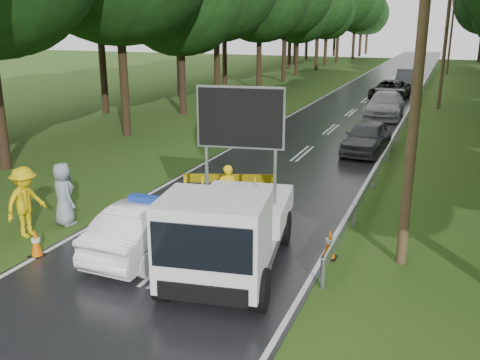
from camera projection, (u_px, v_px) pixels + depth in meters
The scene contains 22 objects.
ground at pixel (175, 262), 13.21m from camera, with size 160.00×160.00×0.00m, color #264915.
road at pixel (366, 100), 39.95m from camera, with size 7.00×140.00×0.02m, color black.
guardrail at pixel (418, 96), 38.20m from camera, with size 0.12×60.06×0.70m.
utility_pole_near at pixel (420, 52), 11.72m from camera, with size 1.40×0.24×10.00m.
utility_pole_mid at pixel (447, 31), 34.89m from camera, with size 1.40×0.24×10.00m.
utility_pole_far at pixel (452, 27), 58.07m from camera, with size 1.40×0.24×10.00m.
police_sedan at pixel (150, 227), 13.55m from camera, with size 1.56×4.19×1.50m.
work_truck at pixel (228, 228), 12.28m from camera, with size 3.10×5.53×4.18m.
barrier at pixel (229, 183), 16.61m from camera, with size 2.67×0.99×1.16m.
officer at pixel (227, 191), 15.97m from camera, with size 0.60×0.39×1.65m, color yellow.
civilian at pixel (197, 222), 13.26m from camera, with size 0.91×0.71×1.87m, color #1B3EB2.
bystander_left at pixel (25, 202), 14.54m from camera, with size 1.27×0.73×1.97m, color #DCB80B.
bystander_right at pixel (63, 194), 15.39m from camera, with size 0.90×0.59×1.85m, color gray.
queue_car_first at pixel (367, 137), 23.96m from camera, with size 1.67×4.14×1.41m, color #43464C.
queue_car_second at pixel (385, 105), 32.76m from camera, with size 2.15×5.30×1.54m, color #9DA1A5.
queue_car_third at pixel (390, 90), 40.11m from camera, with size 2.41×5.23×1.45m, color black.
queue_car_fourth at pixel (406, 78), 47.59m from camera, with size 1.69×4.85×1.60m, color #3E4045.
cone_near_left at pixel (36, 243), 13.42m from camera, with size 0.35×0.35×0.74m.
cone_center at pixel (212, 223), 14.88m from camera, with size 0.31×0.31×0.65m.
cone_far at pixel (227, 212), 15.49m from camera, with size 0.38×0.38×0.80m.
cone_left_mid at pixel (114, 219), 14.98m from camera, with size 0.37×0.37×0.78m.
cone_right at pixel (330, 244), 13.32m from camera, with size 0.36×0.36×0.77m.
Camera 1 is at (5.93, -10.65, 5.71)m, focal length 40.00 mm.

